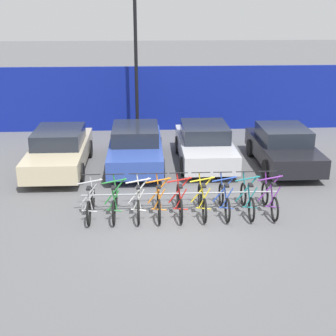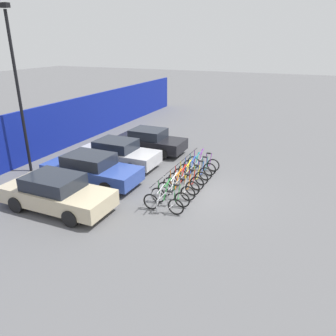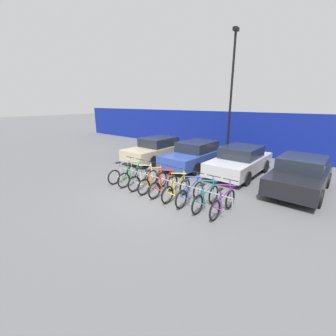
{
  "view_description": "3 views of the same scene",
  "coord_description": "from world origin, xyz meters",
  "px_view_note": "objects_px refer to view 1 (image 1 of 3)",
  "views": [
    {
      "loc": [
        -0.76,
        -11.05,
        5.5
      ],
      "look_at": [
        -0.12,
        1.03,
        1.17
      ],
      "focal_mm": 50.0,
      "sensor_mm": 36.0,
      "label": 1
    },
    {
      "loc": [
        -12.36,
        -4.19,
        6.15
      ],
      "look_at": [
        -1.02,
        0.86,
        1.34
      ],
      "focal_mm": 35.0,
      "sensor_mm": 36.0,
      "label": 2
    },
    {
      "loc": [
        5.46,
        -5.59,
        3.45
      ],
      "look_at": [
        0.18,
        0.76,
        1.03
      ],
      "focal_mm": 24.0,
      "sensor_mm": 36.0,
      "label": 3
    }
  ],
  "objects_px": {
    "bicycle_red": "(180,201)",
    "car_blue": "(136,146)",
    "bicycle_yellow": "(202,201)",
    "bicycle_purple": "(270,200)",
    "bicycle_white": "(139,202)",
    "bicycle_blue": "(224,200)",
    "lamp_post": "(135,35)",
    "car_silver": "(205,144)",
    "car_black": "(283,147)",
    "car_beige": "(59,150)",
    "bike_rack": "(181,195)",
    "bicycle_green": "(115,203)",
    "bicycle_silver": "(91,203)",
    "bicycle_teal": "(247,200)",
    "bicycle_orange": "(159,202)"
  },
  "relations": [
    {
      "from": "bike_rack",
      "to": "bicycle_white",
      "type": "relative_size",
      "value": 3.17
    },
    {
      "from": "bicycle_yellow",
      "to": "bicycle_blue",
      "type": "height_order",
      "value": "same"
    },
    {
      "from": "car_silver",
      "to": "car_black",
      "type": "distance_m",
      "value": 2.73
    },
    {
      "from": "car_blue",
      "to": "bicycle_yellow",
      "type": "bearing_deg",
      "value": -66.05
    },
    {
      "from": "bicycle_red",
      "to": "car_silver",
      "type": "distance_m",
      "value": 4.47
    },
    {
      "from": "car_blue",
      "to": "car_silver",
      "type": "distance_m",
      "value": 2.46
    },
    {
      "from": "bicycle_white",
      "to": "car_silver",
      "type": "distance_m",
      "value": 4.89
    },
    {
      "from": "car_beige",
      "to": "car_black",
      "type": "xyz_separation_m",
      "value": [
        7.74,
        -0.1,
        -0.0
      ]
    },
    {
      "from": "bicycle_blue",
      "to": "car_silver",
      "type": "height_order",
      "value": "car_silver"
    },
    {
      "from": "bicycle_red",
      "to": "bicycle_blue",
      "type": "distance_m",
      "value": 1.22
    },
    {
      "from": "bicycle_yellow",
      "to": "car_beige",
      "type": "height_order",
      "value": "car_beige"
    },
    {
      "from": "bike_rack",
      "to": "car_silver",
      "type": "bearing_deg",
      "value": 74.06
    },
    {
      "from": "bicycle_silver",
      "to": "bicycle_purple",
      "type": "height_order",
      "value": "same"
    },
    {
      "from": "car_blue",
      "to": "bicycle_green",
      "type": "bearing_deg",
      "value": -97.11
    },
    {
      "from": "bicycle_teal",
      "to": "car_black",
      "type": "relative_size",
      "value": 0.42
    },
    {
      "from": "bicycle_silver",
      "to": "car_silver",
      "type": "bearing_deg",
      "value": 50.65
    },
    {
      "from": "bicycle_white",
      "to": "car_black",
      "type": "height_order",
      "value": "car_black"
    },
    {
      "from": "bicycle_white",
      "to": "bicycle_orange",
      "type": "height_order",
      "value": "same"
    },
    {
      "from": "bicycle_green",
      "to": "bicycle_red",
      "type": "distance_m",
      "value": 1.75
    },
    {
      "from": "bicycle_green",
      "to": "bicycle_white",
      "type": "relative_size",
      "value": 1.0
    },
    {
      "from": "bicycle_yellow",
      "to": "bicycle_silver",
      "type": "bearing_deg",
      "value": 177.33
    },
    {
      "from": "bicycle_yellow",
      "to": "bicycle_teal",
      "type": "bearing_deg",
      "value": -2.67
    },
    {
      "from": "bicycle_orange",
      "to": "bicycle_yellow",
      "type": "height_order",
      "value": "same"
    },
    {
      "from": "lamp_post",
      "to": "bicycle_yellow",
      "type": "bearing_deg",
      "value": -77.15
    },
    {
      "from": "bicycle_blue",
      "to": "bicycle_orange",
      "type": "bearing_deg",
      "value": 176.7
    },
    {
      "from": "car_black",
      "to": "lamp_post",
      "type": "bearing_deg",
      "value": 140.65
    },
    {
      "from": "bike_rack",
      "to": "lamp_post",
      "type": "height_order",
      "value": "lamp_post"
    },
    {
      "from": "bicycle_yellow",
      "to": "bicycle_blue",
      "type": "xyz_separation_m",
      "value": [
        0.6,
        0.0,
        0.0
      ]
    },
    {
      "from": "bicycle_green",
      "to": "car_beige",
      "type": "bearing_deg",
      "value": 121.38
    },
    {
      "from": "car_blue",
      "to": "car_silver",
      "type": "xyz_separation_m",
      "value": [
        2.45,
        0.13,
        -0.0
      ]
    },
    {
      "from": "bicycle_yellow",
      "to": "bicycle_purple",
      "type": "height_order",
      "value": "same"
    },
    {
      "from": "bicycle_red",
      "to": "car_blue",
      "type": "height_order",
      "value": "car_blue"
    },
    {
      "from": "bicycle_red",
      "to": "car_blue",
      "type": "distance_m",
      "value": 4.35
    },
    {
      "from": "bicycle_yellow",
      "to": "car_blue",
      "type": "xyz_separation_m",
      "value": [
        -1.85,
        4.16,
        0.31
      ]
    },
    {
      "from": "bicycle_silver",
      "to": "bicycle_yellow",
      "type": "bearing_deg",
      "value": 0.81
    },
    {
      "from": "bicycle_silver",
      "to": "bicycle_purple",
      "type": "relative_size",
      "value": 1.0
    },
    {
      "from": "bicycle_blue",
      "to": "bicycle_teal",
      "type": "height_order",
      "value": "same"
    },
    {
      "from": "bicycle_teal",
      "to": "car_beige",
      "type": "height_order",
      "value": "car_beige"
    },
    {
      "from": "bicycle_yellow",
      "to": "lamp_post",
      "type": "bearing_deg",
      "value": 100.18
    },
    {
      "from": "bicycle_green",
      "to": "car_silver",
      "type": "relative_size",
      "value": 0.4
    },
    {
      "from": "bicycle_green",
      "to": "car_silver",
      "type": "distance_m",
      "value": 5.23
    },
    {
      "from": "bicycle_silver",
      "to": "lamp_post",
      "type": "distance_m",
      "value": 8.93
    },
    {
      "from": "bike_rack",
      "to": "car_blue",
      "type": "bearing_deg",
      "value": 107.59
    },
    {
      "from": "bicycle_white",
      "to": "bicycle_red",
      "type": "relative_size",
      "value": 1.0
    },
    {
      "from": "bike_rack",
      "to": "car_black",
      "type": "height_order",
      "value": "car_black"
    },
    {
      "from": "bicycle_green",
      "to": "car_blue",
      "type": "distance_m",
      "value": 4.2
    },
    {
      "from": "bicycle_white",
      "to": "bicycle_silver",
      "type": "bearing_deg",
      "value": 179.59
    },
    {
      "from": "car_beige",
      "to": "car_blue",
      "type": "relative_size",
      "value": 0.99
    },
    {
      "from": "car_silver",
      "to": "lamp_post",
      "type": "bearing_deg",
      "value": 123.34
    },
    {
      "from": "bicycle_white",
      "to": "bicycle_blue",
      "type": "height_order",
      "value": "same"
    }
  ]
}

